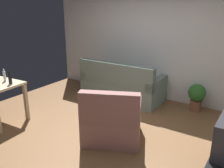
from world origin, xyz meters
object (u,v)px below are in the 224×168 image
at_px(bottle_dark, 10,78).
at_px(potted_plant, 197,95).
at_px(armchair, 112,121).
at_px(bottle_clear, 5,76).
at_px(couch, 121,87).

bearing_deg(bottle_dark, potted_plant, 42.06).
height_order(armchair, bottle_clear, bottle_clear).
distance_m(armchair, bottle_clear, 2.22).
bearing_deg(bottle_dark, armchair, 14.96).
xyz_separation_m(couch, bottle_dark, (-1.05, -2.12, 0.56)).
distance_m(armchair, bottle_dark, 2.01).
height_order(couch, bottle_dark, bottle_dark).
relative_size(bottle_clear, bottle_dark, 0.96).
height_order(couch, armchair, same).
bearing_deg(bottle_clear, armchair, 12.06).
bearing_deg(bottle_dark, couch, 63.66).
xyz_separation_m(armchair, bottle_clear, (-2.10, -0.45, 0.54)).
bearing_deg(bottle_clear, bottle_dark, -11.58).
bearing_deg(armchair, bottle_dark, -10.16).
height_order(couch, potted_plant, couch).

